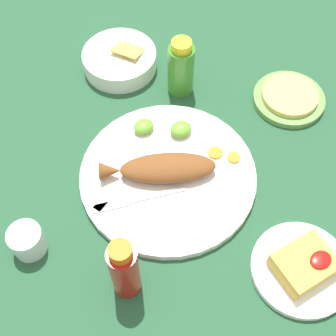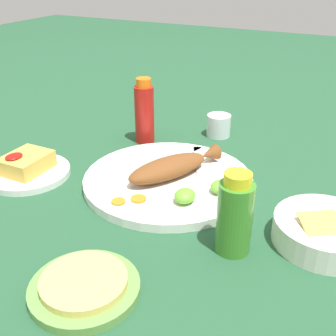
% 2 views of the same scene
% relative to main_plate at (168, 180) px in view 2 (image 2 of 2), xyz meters
% --- Properties ---
extents(ground_plane, '(4.00, 4.00, 0.00)m').
position_rel_main_plate_xyz_m(ground_plane, '(0.00, 0.00, -0.01)').
color(ground_plane, '#235133').
extents(main_plate, '(0.35, 0.35, 0.02)m').
position_rel_main_plate_xyz_m(main_plate, '(0.00, 0.00, 0.00)').
color(main_plate, white).
rests_on(main_plate, ground_plane).
extents(fried_fish, '(0.23, 0.15, 0.04)m').
position_rel_main_plate_xyz_m(fried_fish, '(-0.01, 0.00, 0.03)').
color(fried_fish, brown).
rests_on(fried_fish, main_plate).
extents(fork_near, '(0.18, 0.06, 0.00)m').
position_rel_main_plate_xyz_m(fork_near, '(-0.09, -0.02, 0.01)').
color(fork_near, silver).
rests_on(fork_near, main_plate).
extents(fork_far, '(0.17, 0.09, 0.00)m').
position_rel_main_plate_xyz_m(fork_far, '(-0.09, 0.03, 0.01)').
color(fork_far, silver).
rests_on(fork_far, main_plate).
extents(carrot_slice_near, '(0.03, 0.03, 0.00)m').
position_rel_main_plate_xyz_m(carrot_slice_near, '(0.13, -0.04, 0.01)').
color(carrot_slice_near, orange).
rests_on(carrot_slice_near, main_plate).
extents(carrot_slice_mid, '(0.03, 0.03, 0.00)m').
position_rel_main_plate_xyz_m(carrot_slice_mid, '(0.11, -0.01, 0.01)').
color(carrot_slice_mid, orange).
rests_on(carrot_slice_mid, main_plate).
extents(lime_wedge_main, '(0.05, 0.04, 0.03)m').
position_rel_main_plate_xyz_m(lime_wedge_main, '(0.07, 0.07, 0.02)').
color(lime_wedge_main, '#6BB233').
rests_on(lime_wedge_main, main_plate).
extents(lime_wedge_side, '(0.04, 0.04, 0.02)m').
position_rel_main_plate_xyz_m(lime_wedge_side, '(0.01, 0.12, 0.02)').
color(lime_wedge_side, '#6BB233').
rests_on(lime_wedge_side, main_plate).
extents(hot_sauce_bottle_red, '(0.05, 0.05, 0.17)m').
position_rel_main_plate_xyz_m(hot_sauce_bottle_red, '(-0.17, -0.16, 0.07)').
color(hot_sauce_bottle_red, '#B21914').
rests_on(hot_sauce_bottle_red, ground_plane).
extents(hot_sauce_bottle_green, '(0.06, 0.06, 0.14)m').
position_rel_main_plate_xyz_m(hot_sauce_bottle_green, '(0.15, 0.19, 0.06)').
color(hot_sauce_bottle_green, '#3D8428').
rests_on(hot_sauce_bottle_green, ground_plane).
extents(salt_cup, '(0.06, 0.06, 0.06)m').
position_rel_main_plate_xyz_m(salt_cup, '(-0.30, -0.00, 0.02)').
color(salt_cup, silver).
rests_on(salt_cup, ground_plane).
extents(side_plate_fries, '(0.18, 0.18, 0.01)m').
position_rel_main_plate_xyz_m(side_plate_fries, '(0.11, -0.29, -0.00)').
color(side_plate_fries, white).
rests_on(side_plate_fries, ground_plane).
extents(fries_pile, '(0.10, 0.08, 0.04)m').
position_rel_main_plate_xyz_m(fries_pile, '(0.11, -0.29, 0.02)').
color(fries_pile, gold).
rests_on(fries_pile, side_plate_fries).
extents(guacamole_bowl, '(0.17, 0.17, 0.06)m').
position_rel_main_plate_xyz_m(guacamole_bowl, '(0.06, 0.32, 0.02)').
color(guacamole_bowl, white).
rests_on(guacamole_bowl, ground_plane).
extents(tortilla_plate, '(0.16, 0.16, 0.01)m').
position_rel_main_plate_xyz_m(tortilla_plate, '(0.34, 0.04, -0.00)').
color(tortilla_plate, '#6B9E4C').
rests_on(tortilla_plate, ground_plane).
extents(tortilla_stack, '(0.13, 0.13, 0.01)m').
position_rel_main_plate_xyz_m(tortilla_stack, '(0.34, 0.04, 0.01)').
color(tortilla_stack, '#E0C666').
rests_on(tortilla_stack, tortilla_plate).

